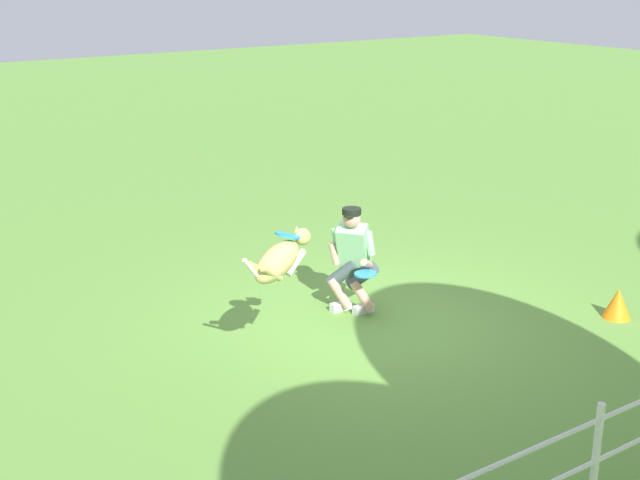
{
  "coord_description": "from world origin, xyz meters",
  "views": [
    {
      "loc": [
        5.83,
        7.15,
        3.97
      ],
      "look_at": [
        0.89,
        -0.05,
        1.15
      ],
      "focal_mm": 48.42,
      "sensor_mm": 36.0,
      "label": 1
    }
  ],
  "objects_px": {
    "frisbee_flying": "(288,235)",
    "frisbee_held": "(366,274)",
    "dog": "(280,260)",
    "person": "(353,256)",
    "training_cone": "(617,303)"
  },
  "relations": [
    {
      "from": "training_cone",
      "to": "person",
      "type": "bearing_deg",
      "value": -37.92
    },
    {
      "from": "frisbee_flying",
      "to": "training_cone",
      "type": "relative_size",
      "value": 0.69
    },
    {
      "from": "training_cone",
      "to": "dog",
      "type": "bearing_deg",
      "value": -13.82
    },
    {
      "from": "person",
      "to": "frisbee_held",
      "type": "relative_size",
      "value": 5.05
    },
    {
      "from": "frisbee_held",
      "to": "training_cone",
      "type": "bearing_deg",
      "value": 148.94
    },
    {
      "from": "dog",
      "to": "training_cone",
      "type": "height_order",
      "value": "dog"
    },
    {
      "from": "frisbee_flying",
      "to": "frisbee_held",
      "type": "bearing_deg",
      "value": -160.91
    },
    {
      "from": "dog",
      "to": "person",
      "type": "bearing_deg",
      "value": 11.28
    },
    {
      "from": "person",
      "to": "frisbee_flying",
      "type": "height_order",
      "value": "frisbee_flying"
    },
    {
      "from": "frisbee_held",
      "to": "training_cone",
      "type": "distance_m",
      "value": 2.99
    },
    {
      "from": "person",
      "to": "training_cone",
      "type": "distance_m",
      "value": 3.14
    },
    {
      "from": "frisbee_flying",
      "to": "training_cone",
      "type": "xyz_separation_m",
      "value": [
        -3.86,
        1.07,
        -1.24
      ]
    },
    {
      "from": "person",
      "to": "dog",
      "type": "relative_size",
      "value": 1.3
    },
    {
      "from": "frisbee_flying",
      "to": "training_cone",
      "type": "bearing_deg",
      "value": 164.53
    },
    {
      "from": "person",
      "to": "frisbee_flying",
      "type": "distance_m",
      "value": 1.8
    }
  ]
}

